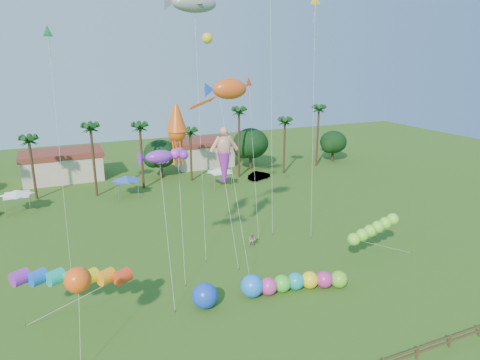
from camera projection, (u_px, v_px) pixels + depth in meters
name	position (u px, v px, depth m)	size (l,w,h in m)	color
ground	(294.00, 331.00, 31.77)	(160.00, 160.00, 0.00)	#285116
tree_line	(177.00, 152.00, 70.59)	(69.46, 8.91, 11.00)	#3A2819
buildings_row	(131.00, 161.00, 73.94)	(35.00, 7.00, 4.00)	beige
tent_row	(127.00, 179.00, 60.60)	(31.00, 4.00, 0.60)	white
car_b	(259.00, 175.00, 70.22)	(1.40, 4.01, 1.32)	#4C4C54
spectator_b	(252.00, 240.00, 45.35)	(0.77, 0.60, 1.59)	gray
caterpillar_inflatable	(290.00, 283.00, 36.85)	(9.56, 3.64, 1.96)	#D53895
blue_ball	(205.00, 296.00, 34.44)	(2.09, 2.09, 2.09)	blue
rainbow_tube	(94.00, 282.00, 32.02)	(9.25, 3.75, 3.91)	#F0401A
green_worm	(354.00, 239.00, 41.01)	(10.66, 1.89, 3.43)	#7BEF35
orange_ball_kite	(78.00, 280.00, 26.95)	(2.01, 2.12, 6.89)	#FF5814
merman_kite	(224.00, 159.00, 42.10)	(2.54, 5.56, 12.52)	tan
fish_kite	(230.00, 89.00, 39.22)	(5.09, 6.48, 17.72)	#DE5018
shark_kite	(194.00, 4.00, 40.98)	(6.28, 7.70, 25.49)	gray
squid_kite	(177.00, 132.00, 38.16)	(2.45, 5.36, 15.65)	#E65812
lobster_kite	(160.00, 157.00, 34.48)	(4.41, 5.74, 12.57)	purple
delta_kite_red	(249.00, 85.00, 46.45)	(1.28, 4.52, 17.41)	#F8421B
delta_kite_yellow	(315.00, 5.00, 44.19)	(2.01, 3.53, 25.73)	yellow
delta_kite_green	(48.00, 38.00, 36.16)	(1.11, 4.77, 22.11)	green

